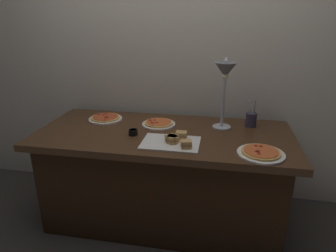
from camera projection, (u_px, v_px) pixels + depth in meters
ground_plane at (164, 216)px, 2.50m from camera, size 8.00×8.00×0.00m
back_wall at (175, 63)px, 2.54m from camera, size 4.40×0.04×2.40m
buffet_table at (164, 176)px, 2.37m from camera, size 1.90×0.84×0.76m
heat_lamp at (225, 78)px, 2.03m from camera, size 0.15×0.34×0.54m
pizza_plate_front at (159, 123)px, 2.38m from camera, size 0.26×0.26×0.03m
pizza_plate_center at (261, 153)px, 1.87m from camera, size 0.29×0.29×0.03m
pizza_plate_raised_stand at (105, 118)px, 2.50m from camera, size 0.28×0.28×0.03m
sandwich_platter at (174, 141)px, 2.03m from camera, size 0.39×0.27×0.06m
sauce_cup_near at (133, 132)px, 2.18m from camera, size 0.07×0.07×0.04m
utensil_holder at (251, 119)px, 2.33m from camera, size 0.08×0.08×0.22m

